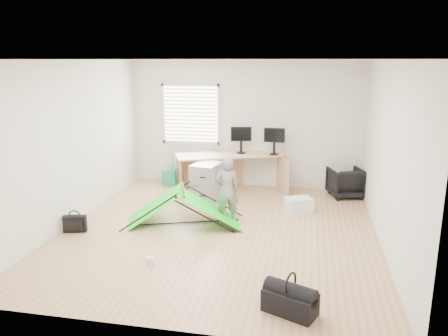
% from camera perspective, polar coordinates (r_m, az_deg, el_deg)
% --- Properties ---
extents(ground, '(5.50, 5.50, 0.00)m').
position_cam_1_polar(ground, '(7.18, -0.62, -8.14)').
color(ground, tan).
rests_on(ground, ground).
extents(back_wall, '(5.00, 0.02, 2.70)m').
position_cam_1_polar(back_wall, '(9.46, 2.77, 5.71)').
color(back_wall, silver).
rests_on(back_wall, ground).
extents(window, '(1.20, 0.06, 1.20)m').
position_cam_1_polar(window, '(9.64, -4.38, 7.04)').
color(window, silver).
rests_on(window, back_wall).
extents(radiator, '(1.00, 0.12, 0.60)m').
position_cam_1_polar(radiator, '(9.79, -4.32, 0.61)').
color(radiator, silver).
rests_on(radiator, back_wall).
extents(desk, '(2.36, 1.54, 0.77)m').
position_cam_1_polar(desk, '(9.28, 0.78, -0.52)').
color(desk, tan).
rests_on(desk, ground).
extents(filing_cabinet, '(0.60, 0.72, 0.74)m').
position_cam_1_polar(filing_cabinet, '(8.58, -2.24, -1.82)').
color(filing_cabinet, '#9FA1A4').
rests_on(filing_cabinet, ground).
extents(monitor_left, '(0.45, 0.20, 0.42)m').
position_cam_1_polar(monitor_left, '(9.25, 2.26, 3.20)').
color(monitor_left, black).
rests_on(monitor_left, desk).
extents(monitor_right, '(0.44, 0.13, 0.42)m').
position_cam_1_polar(monitor_right, '(9.16, 6.57, 3.02)').
color(monitor_right, black).
rests_on(monitor_right, desk).
extents(keyboard, '(0.42, 0.20, 0.02)m').
position_cam_1_polar(keyboard, '(8.93, 2.99, 1.50)').
color(keyboard, beige).
rests_on(keyboard, desk).
extents(thermos, '(0.08, 0.08, 0.23)m').
position_cam_1_polar(thermos, '(9.00, 7.65, 2.20)').
color(thermos, '#B2636F').
rests_on(thermos, desk).
extents(office_chair, '(0.80, 0.81, 0.59)m').
position_cam_1_polar(office_chair, '(9.15, 15.60, -1.83)').
color(office_chair, black).
rests_on(office_chair, ground).
extents(person, '(0.48, 0.41, 1.13)m').
position_cam_1_polar(person, '(7.36, 0.37, -2.91)').
color(person, slate).
rests_on(person, ground).
extents(kite, '(2.07, 1.41, 0.59)m').
position_cam_1_polar(kite, '(7.40, -5.32, -5.08)').
color(kite, '#15DF1B').
rests_on(kite, ground).
extents(storage_crate, '(0.56, 0.49, 0.26)m').
position_cam_1_polar(storage_crate, '(8.10, 9.75, -4.76)').
color(storage_crate, silver).
rests_on(storage_crate, ground).
extents(tote_bag, '(0.31, 0.17, 0.35)m').
position_cam_1_polar(tote_bag, '(9.71, -7.20, -1.26)').
color(tote_bag, '#209975').
rests_on(tote_bag, ground).
extents(laptop_bag, '(0.38, 0.20, 0.27)m').
position_cam_1_polar(laptop_bag, '(7.47, -18.90, -6.91)').
color(laptop_bag, black).
rests_on(laptop_bag, ground).
extents(white_box, '(0.12, 0.12, 0.10)m').
position_cam_1_polar(white_box, '(6.13, -9.54, -11.85)').
color(white_box, silver).
rests_on(white_box, ground).
extents(duffel_bag, '(0.64, 0.50, 0.25)m').
position_cam_1_polar(duffel_bag, '(5.03, 8.61, -16.97)').
color(duffel_bag, black).
rests_on(duffel_bag, ground).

